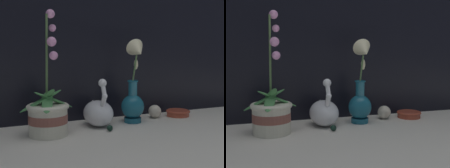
% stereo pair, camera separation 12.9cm
% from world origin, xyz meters
% --- Properties ---
extents(ground_plane, '(2.80, 2.80, 0.00)m').
position_xyz_m(ground_plane, '(0.00, 0.00, 0.00)').
color(ground_plane, beige).
extents(orchid_potted_plant, '(0.21, 0.20, 0.46)m').
position_xyz_m(orchid_potted_plant, '(-0.31, 0.09, 0.08)').
color(orchid_potted_plant, beige).
rests_on(orchid_potted_plant, ground_plane).
extents(swan_figurine, '(0.12, 0.18, 0.20)m').
position_xyz_m(swan_figurine, '(-0.09, 0.15, 0.06)').
color(swan_figurine, white).
rests_on(swan_figurine, ground_plane).
extents(blue_vase, '(0.10, 0.14, 0.36)m').
position_xyz_m(blue_vase, '(0.07, 0.14, 0.13)').
color(blue_vase, '#195B75').
rests_on(blue_vase, ground_plane).
extents(glass_sphere, '(0.06, 0.06, 0.06)m').
position_xyz_m(glass_sphere, '(0.21, 0.19, 0.03)').
color(glass_sphere, beige).
rests_on(glass_sphere, ground_plane).
extents(amber_dish, '(0.11, 0.11, 0.03)m').
position_xyz_m(amber_dish, '(0.33, 0.18, 0.02)').
color(amber_dish, '#A8422D').
rests_on(amber_dish, ground_plane).
extents(glass_bauble, '(0.02, 0.02, 0.02)m').
position_xyz_m(glass_bauble, '(-0.08, 0.05, 0.01)').
color(glass_bauble, '#142D23').
rests_on(glass_bauble, ground_plane).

